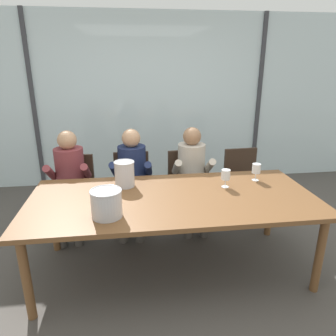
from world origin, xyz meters
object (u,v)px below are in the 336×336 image
at_px(chair_right_of_center, 242,179).
at_px(wine_glass_by_left_taster, 226,175).
at_px(person_navy_polo, 132,174).
at_px(person_maroon_top, 70,177).
at_px(chair_left_of_center, 132,183).
at_px(chair_center, 187,181).
at_px(person_beige_jumper, 192,172).
at_px(dining_table, 173,203).
at_px(chair_near_curtain, 75,187).
at_px(ice_bucket_primary, 106,203).
at_px(ice_bucket_secondary, 125,174).
at_px(wine_glass_near_bucket, 256,169).

relative_size(chair_right_of_center, wine_glass_by_left_taster, 4.95).
bearing_deg(person_navy_polo, person_maroon_top, -174.60).
distance_m(chair_left_of_center, chair_center, 0.67).
height_order(chair_center, person_beige_jumper, person_beige_jumper).
relative_size(chair_left_of_center, person_beige_jumper, 0.73).
bearing_deg(person_maroon_top, chair_center, 6.74).
distance_m(person_maroon_top, person_navy_polo, 0.69).
bearing_deg(chair_left_of_center, person_beige_jumper, -12.72).
relative_size(dining_table, chair_center, 2.95).
bearing_deg(chair_near_curtain, ice_bucket_primary, -64.33).
xyz_separation_m(person_maroon_top, ice_bucket_primary, (0.48, -1.15, 0.19)).
xyz_separation_m(chair_center, ice_bucket_primary, (-0.88, -1.31, 0.36)).
height_order(chair_center, ice_bucket_primary, ice_bucket_primary).
xyz_separation_m(ice_bucket_secondary, wine_glass_near_bucket, (1.31, -0.02, -0.01)).
height_order(chair_left_of_center, person_beige_jumper, person_beige_jumper).
height_order(chair_right_of_center, wine_glass_near_bucket, wine_glass_near_bucket).
bearing_deg(person_beige_jumper, person_maroon_top, -178.53).
bearing_deg(dining_table, ice_bucket_primary, -151.75).
bearing_deg(ice_bucket_secondary, wine_glass_by_left_taster, -9.08).
distance_m(chair_left_of_center, person_beige_jumper, 0.74).
height_order(chair_center, person_navy_polo, person_navy_polo).
bearing_deg(ice_bucket_primary, wine_glass_near_bucket, 22.25).
xyz_separation_m(dining_table, chair_near_curtain, (-1.02, 0.98, -0.19)).
distance_m(dining_table, chair_near_curtain, 1.43).
distance_m(chair_left_of_center, wine_glass_by_left_taster, 1.27).
height_order(person_maroon_top, person_beige_jumper, same).
distance_m(dining_table, person_maroon_top, 1.34).
bearing_deg(person_beige_jumper, chair_left_of_center, 168.70).
bearing_deg(chair_left_of_center, chair_near_curtain, -178.04).
relative_size(ice_bucket_primary, ice_bucket_secondary, 0.99).
xyz_separation_m(chair_center, person_beige_jumper, (0.03, -0.16, 0.17)).
relative_size(ice_bucket_secondary, wine_glass_by_left_taster, 1.42).
xyz_separation_m(chair_left_of_center, ice_bucket_secondary, (-0.07, -0.70, 0.38)).
height_order(person_beige_jumper, wine_glass_near_bucket, person_beige_jumper).
height_order(person_navy_polo, ice_bucket_primary, person_navy_polo).
height_order(chair_left_of_center, wine_glass_by_left_taster, wine_glass_by_left_taster).
height_order(chair_right_of_center, wine_glass_by_left_taster, wine_glass_by_left_taster).
height_order(ice_bucket_primary, ice_bucket_secondary, ice_bucket_secondary).
distance_m(chair_center, ice_bucket_secondary, 1.09).
bearing_deg(wine_glass_by_left_taster, chair_center, 103.54).
bearing_deg(dining_table, chair_center, 72.38).
relative_size(chair_near_curtain, ice_bucket_secondary, 3.48).
distance_m(dining_table, person_beige_jumper, 0.91).
xyz_separation_m(person_beige_jumper, ice_bucket_primary, (-0.91, -1.15, 0.19)).
bearing_deg(person_maroon_top, wine_glass_by_left_taster, -23.90).
xyz_separation_m(chair_right_of_center, person_navy_polo, (-1.38, -0.14, 0.17)).
distance_m(chair_near_curtain, chair_left_of_center, 0.67).
bearing_deg(ice_bucket_secondary, person_beige_jumper, 34.65).
height_order(chair_left_of_center, person_navy_polo, person_navy_polo).
xyz_separation_m(chair_left_of_center, chair_center, (0.67, 0.01, 0.00)).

